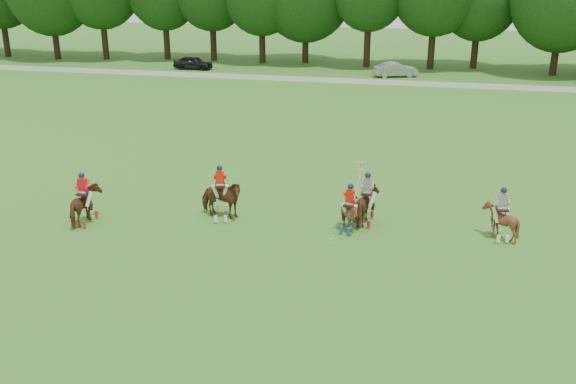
% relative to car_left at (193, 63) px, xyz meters
% --- Properties ---
extents(ground, '(180.00, 180.00, 0.00)m').
position_rel_car_left_xyz_m(ground, '(17.52, -42.50, -0.70)').
color(ground, '#2A631C').
rests_on(ground, ground).
extents(boundary_rail, '(120.00, 0.10, 0.44)m').
position_rel_car_left_xyz_m(boundary_rail, '(17.52, -4.50, -0.48)').
color(boundary_rail, white).
rests_on(boundary_rail, ground).
extents(car_left, '(4.14, 1.78, 1.39)m').
position_rel_car_left_xyz_m(car_left, '(0.00, 0.00, 0.00)').
color(car_left, black).
rests_on(car_left, ground).
extents(car_mid, '(4.47, 2.80, 1.39)m').
position_rel_car_left_xyz_m(car_mid, '(20.91, 0.00, -0.00)').
color(car_mid, '#9A9A9F').
rests_on(car_mid, ground).
extents(polo_red_a, '(1.20, 1.96, 2.32)m').
position_rel_car_left_xyz_m(polo_red_a, '(10.19, -40.35, 0.14)').
color(polo_red_a, '#482213').
rests_on(polo_red_a, ground).
extents(polo_red_b, '(2.10, 1.93, 2.45)m').
position_rel_car_left_xyz_m(polo_red_b, '(15.72, -38.49, 0.20)').
color(polo_red_b, '#482213').
rests_on(polo_red_b, ground).
extents(polo_red_c, '(1.37, 1.47, 2.65)m').
position_rel_car_left_xyz_m(polo_red_c, '(21.46, -38.68, 0.04)').
color(polo_red_c, '#482213').
rests_on(polo_red_c, ground).
extents(polo_stripe_a, '(1.19, 1.93, 2.86)m').
position_rel_car_left_xyz_m(polo_stripe_a, '(22.06, -37.69, 0.15)').
color(polo_stripe_a, '#482213').
rests_on(polo_stripe_a, ground).
extents(polo_stripe_b, '(1.47, 1.59, 2.22)m').
position_rel_car_left_xyz_m(polo_stripe_b, '(27.56, -38.09, 0.09)').
color(polo_stripe_b, '#482213').
rests_on(polo_stripe_b, ground).
extents(polo_ball, '(0.09, 0.09, 0.09)m').
position_rel_car_left_xyz_m(polo_ball, '(20.85, -39.80, -0.65)').
color(polo_ball, white).
rests_on(polo_ball, ground).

